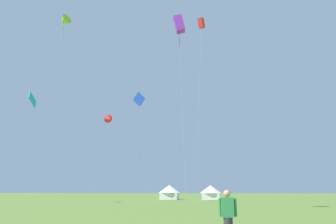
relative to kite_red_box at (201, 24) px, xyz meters
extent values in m
cube|color=red|center=(0.01, 0.00, 0.12)|extent=(1.07, 1.26, 1.55)
cylinder|color=#B2B2B7|center=(-0.57, -0.37, -12.50)|extent=(1.18, 0.76, 25.23)
cube|color=#1EB7CC|center=(-25.25, -0.31, -10.29)|extent=(0.94, 2.72, 2.63)
cylinder|color=#B2B2B7|center=(-24.25, -0.79, -17.70)|extent=(2.02, 0.98, 14.82)
cone|color=#99DB2D|center=(-21.92, 0.83, 2.98)|extent=(2.46, 2.34, 2.08)
cylinder|color=olive|center=(-21.92, 0.83, 1.47)|extent=(0.05, 0.05, 2.15)
cylinder|color=#B2B2B7|center=(-22.22, -0.33, -11.06)|extent=(0.63, 2.34, 28.10)
cone|color=red|center=(-17.53, 11.57, -10.90)|extent=(2.24, 2.25, 1.82)
cylinder|color=#B2B2B7|center=(-18.37, 10.65, -18.01)|extent=(1.71, 1.86, 14.21)
cube|color=blue|center=(-10.17, 4.38, -9.60)|extent=(2.21, 0.85, 2.26)
cylinder|color=#B2B2B7|center=(-9.21, 3.59, -17.36)|extent=(1.94, 1.62, 15.51)
cube|color=purple|center=(-1.75, -11.80, -6.57)|extent=(1.33, 1.03, 1.87)
cylinder|color=#63238B|center=(-1.75, -11.80, -8.08)|extent=(0.06, 0.06, 2.07)
cylinder|color=#B2B2B7|center=(-1.47, -12.26, -15.84)|extent=(0.59, 0.94, 18.54)
cube|color=#338C4C|center=(2.06, -30.59, -23.91)|extent=(0.37, 0.23, 0.60)
sphere|color=tan|center=(2.06, -30.59, -23.49)|extent=(0.22, 0.22, 0.22)
cylinder|color=#338C4C|center=(1.82, -30.59, -23.91)|extent=(0.09, 0.09, 0.55)
cylinder|color=#338C4C|center=(2.30, -30.59, -23.91)|extent=(0.09, 0.09, 0.55)
cube|color=white|center=(-8.06, 21.10, -24.48)|extent=(3.36, 3.36, 1.26)
cone|color=white|center=(-8.06, 21.10, -23.11)|extent=(4.21, 4.21, 1.47)
cube|color=white|center=(-0.09, 21.10, -24.49)|extent=(3.28, 3.28, 1.23)
cone|color=white|center=(-0.09, 21.10, -23.16)|extent=(4.10, 4.10, 1.43)
camera|label=1|loc=(1.88, -40.99, -23.39)|focal=33.46mm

